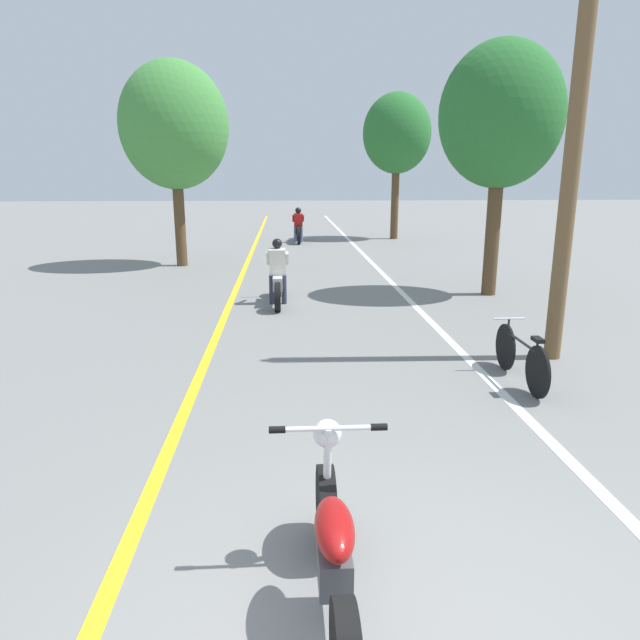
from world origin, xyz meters
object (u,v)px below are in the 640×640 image
motorcycle_rider_lead (278,279)px  motorcycle_rider_far (298,229)px  roadside_tree_right_far (397,134)px  motorcycle_foreground (334,553)px  roadside_tree_left (174,126)px  bicycle_parked (521,357)px  roadside_tree_right_near (501,117)px  utility_pole (576,124)px

motorcycle_rider_lead → motorcycle_rider_far: motorcycle_rider_far is taller
roadside_tree_right_far → motorcycle_foreground: 22.36m
roadside_tree_left → motorcycle_rider_far: roadside_tree_left is taller
bicycle_parked → roadside_tree_left: bearing=120.7°
roadside_tree_right_near → motorcycle_rider_far: roadside_tree_right_near is taller
roadside_tree_right_near → bicycle_parked: 6.89m
utility_pole → motorcycle_rider_far: utility_pole is taller
motorcycle_rider_lead → bicycle_parked: bearing=-57.1°
utility_pole → roadside_tree_left: (-7.15, 9.48, 0.68)m
roadside_tree_left → motorcycle_rider_far: size_ratio=2.79×
motorcycle_rider_far → bicycle_parked: size_ratio=1.22×
roadside_tree_left → motorcycle_foreground: 15.29m
roadside_tree_right_near → roadside_tree_left: size_ratio=0.93×
roadside_tree_right_far → roadside_tree_right_near: bearing=-90.1°
motorcycle_foreground → roadside_tree_left: bearing=103.3°
roadside_tree_right_far → bicycle_parked: 18.12m
motorcycle_rider_lead → motorcycle_rider_far: size_ratio=1.00×
utility_pole → bicycle_parked: bearing=-132.2°
utility_pole → motorcycle_foreground: size_ratio=3.25×
utility_pole → roadside_tree_right_far: utility_pole is taller
motorcycle_foreground → motorcycle_rider_far: bearing=89.2°
roadside_tree_right_near → bicycle_parked: (-1.60, -5.69, -3.54)m
motorcycle_rider_far → roadside_tree_right_near: bearing=-69.1°
motorcycle_rider_lead → bicycle_parked: size_ratio=1.23×
bicycle_parked → roadside_tree_right_near: bearing=74.3°
roadside_tree_right_near → motorcycle_rider_far: 12.03m
roadside_tree_right_far → motorcycle_rider_far: bearing=-165.0°
utility_pole → motorcycle_rider_far: size_ratio=3.12×
motorcycle_rider_lead → motorcycle_rider_far: bearing=86.4°
utility_pole → motorcycle_rider_lead: 6.45m
roadside_tree_right_far → motorcycle_rider_far: (-4.16, -1.11, -3.79)m
roadside_tree_right_near → motorcycle_rider_lead: roadside_tree_right_near is taller
motorcycle_rider_far → bicycle_parked: (2.54, -16.49, -0.18)m
roadside_tree_right_far → motorcycle_rider_lead: 14.01m
motorcycle_foreground → motorcycle_rider_far: (0.28, 20.45, 0.11)m
roadside_tree_left → motorcycle_foreground: bearing=-76.7°
roadside_tree_left → motorcycle_rider_lead: 7.15m
utility_pole → roadside_tree_left: size_ratio=1.12×
motorcycle_foreground → bicycle_parked: motorcycle_foreground is taller
motorcycle_foreground → bicycle_parked: size_ratio=1.18×
roadside_tree_left → motorcycle_rider_far: 7.86m
utility_pole → roadside_tree_right_near: utility_pole is taller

